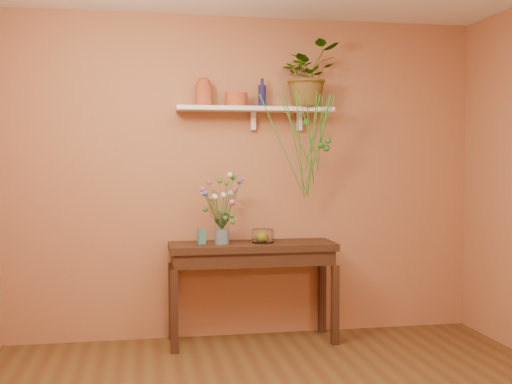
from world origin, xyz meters
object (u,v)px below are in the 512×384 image
(terracotta_jug, at_px, (204,92))
(bouquet, at_px, (221,196))
(spider_plant, at_px, (308,75))
(glass_vase, at_px, (222,231))
(blue_bottle, at_px, (262,96))
(glass_bowl, at_px, (263,237))
(sideboard, at_px, (252,257))

(terracotta_jug, relative_size, bouquet, 0.52)
(spider_plant, xyz_separation_m, glass_vase, (-0.74, -0.12, -1.28))
(bouquet, bearing_deg, spider_plant, 9.21)
(blue_bottle, xyz_separation_m, spider_plant, (0.38, -0.05, 0.17))
(blue_bottle, distance_m, bouquet, 0.92)
(blue_bottle, distance_m, glass_bowl, 1.17)
(sideboard, height_order, terracotta_jug, terracotta_jug)
(sideboard, bearing_deg, terracotta_jug, 163.55)
(sideboard, relative_size, bouquet, 2.95)
(terracotta_jug, xyz_separation_m, glass_vase, (0.13, -0.15, -1.12))
(bouquet, bearing_deg, terracotta_jug, 128.40)
(blue_bottle, distance_m, glass_vase, 1.18)
(sideboard, xyz_separation_m, glass_bowl, (0.09, 0.00, 0.17))
(spider_plant, bearing_deg, blue_bottle, 172.99)
(terracotta_jug, relative_size, glass_vase, 0.96)
(sideboard, height_order, bouquet, bouquet)
(terracotta_jug, relative_size, blue_bottle, 1.00)
(glass_bowl, bearing_deg, terracotta_jug, 166.67)
(sideboard, relative_size, blue_bottle, 5.70)
(sideboard, bearing_deg, glass_vase, -170.87)
(sideboard, bearing_deg, spider_plant, 9.49)
(spider_plant, xyz_separation_m, bouquet, (-0.74, -0.12, -1.00))
(sideboard, xyz_separation_m, blue_bottle, (0.10, 0.13, 1.33))
(glass_vase, bearing_deg, terracotta_jug, 129.72)
(terracotta_jug, distance_m, glass_bowl, 1.27)
(glass_vase, relative_size, glass_bowl, 1.38)
(spider_plant, bearing_deg, sideboard, -170.51)
(spider_plant, distance_m, bouquet, 1.25)
(terracotta_jug, xyz_separation_m, blue_bottle, (0.49, 0.01, -0.02))
(sideboard, relative_size, glass_vase, 5.44)
(spider_plant, relative_size, bouquet, 1.17)
(bouquet, relative_size, glass_bowl, 2.55)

